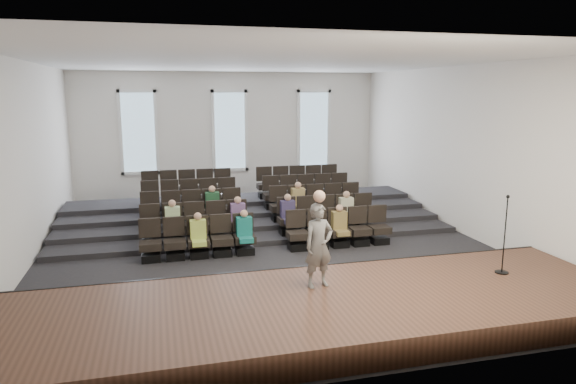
% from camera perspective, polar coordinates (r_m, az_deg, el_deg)
% --- Properties ---
extents(ground, '(14.00, 14.00, 0.00)m').
position_cam_1_polar(ground, '(14.42, -2.37, -5.95)').
color(ground, black).
rests_on(ground, ground).
extents(ceiling, '(12.00, 14.00, 0.02)m').
position_cam_1_polar(ceiling, '(13.82, -2.53, 14.34)').
color(ceiling, white).
rests_on(ceiling, ground).
extents(wall_back, '(12.00, 0.04, 5.00)m').
position_cam_1_polar(wall_back, '(20.79, -6.50, 6.23)').
color(wall_back, white).
rests_on(wall_back, ground).
extents(wall_front, '(12.00, 0.04, 5.00)m').
position_cam_1_polar(wall_front, '(7.28, 9.14, -2.66)').
color(wall_front, white).
rests_on(wall_front, ground).
extents(wall_left, '(0.04, 14.00, 5.00)m').
position_cam_1_polar(wall_left, '(13.97, -27.41, 2.76)').
color(wall_left, white).
rests_on(wall_left, ground).
extents(wall_right, '(0.04, 14.00, 5.00)m').
position_cam_1_polar(wall_right, '(16.25, 18.87, 4.39)').
color(wall_right, white).
rests_on(wall_right, ground).
extents(stage, '(11.80, 3.60, 0.50)m').
position_cam_1_polar(stage, '(9.71, 4.10, -13.05)').
color(stage, '#4B2D20').
rests_on(stage, ground).
extents(stage_lip, '(11.80, 0.06, 0.52)m').
position_cam_1_polar(stage_lip, '(11.28, 1.22, -9.52)').
color(stage_lip, black).
rests_on(stage_lip, ground).
extents(risers, '(11.80, 4.80, 0.60)m').
position_cam_1_polar(risers, '(17.38, -4.56, -2.37)').
color(risers, black).
rests_on(risers, ground).
extents(seating_rows, '(6.80, 4.70, 1.67)m').
position_cam_1_polar(seating_rows, '(15.71, -3.56, -1.98)').
color(seating_rows, black).
rests_on(seating_rows, ground).
extents(windows, '(8.44, 0.10, 3.24)m').
position_cam_1_polar(windows, '(20.70, -6.49, 6.77)').
color(windows, white).
rests_on(windows, wall_back).
extents(audience, '(5.45, 2.64, 1.10)m').
position_cam_1_polar(audience, '(14.51, -2.98, -2.52)').
color(audience, '#AEC24D').
rests_on(audience, seating_rows).
extents(speaker, '(0.67, 0.51, 1.64)m').
position_cam_1_polar(speaker, '(9.90, 3.43, -5.96)').
color(speaker, '#64625E').
rests_on(speaker, stage).
extents(mic_stand, '(0.28, 0.28, 1.66)m').
position_cam_1_polar(mic_stand, '(11.59, 22.82, -5.97)').
color(mic_stand, black).
rests_on(mic_stand, stage).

